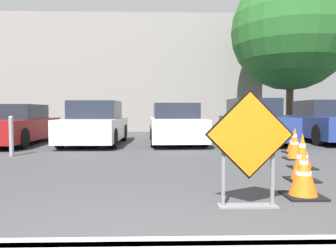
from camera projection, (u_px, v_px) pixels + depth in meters
ground_plane at (152, 141)px, 12.63m from camera, size 96.00×96.00×0.00m
curb_lip at (126, 250)px, 2.65m from camera, size 26.82×0.20×0.14m
road_closed_sign at (249, 145)px, 3.98m from camera, size 1.09×0.20×1.45m
traffic_cone_nearest at (303, 174)px, 4.51m from camera, size 0.52×0.52×0.65m
traffic_cone_second at (302, 157)px, 5.55m from camera, size 0.48×0.48×0.81m
traffic_cone_third at (303, 154)px, 6.71m from camera, size 0.48×0.48×0.62m
traffic_cone_fourth at (295, 144)px, 7.97m from camera, size 0.47×0.47×0.78m
traffic_cone_fifth at (294, 142)px, 9.13m from camera, size 0.51×0.51×0.63m
parked_car_second at (15, 125)px, 11.47m from camera, size 1.94×4.65×1.39m
parked_car_third at (95, 124)px, 11.46m from camera, size 1.91×4.19×1.51m
parked_car_fourth at (175, 125)px, 11.91m from camera, size 1.95×4.54×1.44m
parked_car_fifth at (253, 123)px, 11.89m from camera, size 1.82×4.16×1.61m
parked_car_sixth at (325, 123)px, 12.32m from camera, size 2.07×4.62×1.56m
bollard_nearest at (11, 135)px, 8.48m from camera, size 0.12×0.12×1.05m
building_facade_backdrop at (126, 77)px, 20.31m from camera, size 15.54×5.00×6.50m
street_tree_behind_lot at (291, 31)px, 14.83m from camera, size 5.36×5.36×7.46m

